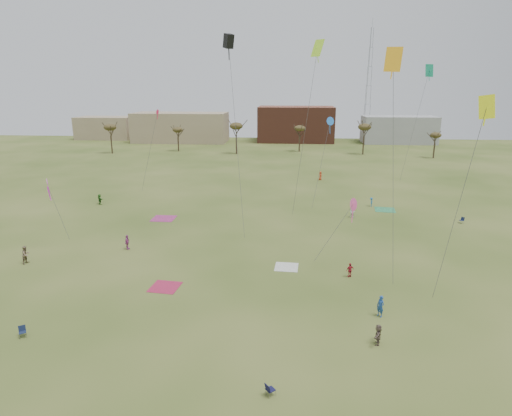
# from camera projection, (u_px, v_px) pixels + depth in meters

# --- Properties ---
(ground) EXTENTS (260.00, 260.00, 0.00)m
(ground) POSITION_uv_depth(u_px,v_px,m) (245.00, 305.00, 37.54)
(ground) COLOR #344917
(ground) RESTS_ON ground
(flyer_near_right) EXTENTS (0.77, 0.81, 1.86)m
(flyer_near_right) POSITION_uv_depth(u_px,v_px,m) (380.00, 306.00, 35.48)
(flyer_near_right) COLOR navy
(flyer_near_right) RESTS_ON ground
(spectator_fore_a) EXTENTS (0.93, 0.70, 1.47)m
(spectator_fore_a) POSITION_uv_depth(u_px,v_px,m) (350.00, 270.00, 42.96)
(spectator_fore_a) COLOR #AF1E2F
(spectator_fore_a) RESTS_ON ground
(spectator_fore_b) EXTENTS (0.90, 1.08, 1.98)m
(spectator_fore_b) POSITION_uv_depth(u_px,v_px,m) (26.00, 255.00, 46.26)
(spectator_fore_b) COLOR #7C684F
(spectator_fore_b) RESTS_ON ground
(spectator_fore_c) EXTENTS (0.88, 1.56, 1.60)m
(spectator_fore_c) POSITION_uv_depth(u_px,v_px,m) (378.00, 335.00, 31.64)
(spectator_fore_c) COLOR brown
(spectator_fore_c) RESTS_ON ground
(spectator_mid_d) EXTENTS (0.43, 1.03, 1.76)m
(spectator_mid_d) POSITION_uv_depth(u_px,v_px,m) (127.00, 242.00, 50.30)
(spectator_mid_d) COLOR #A84690
(spectator_mid_d) RESTS_ON ground
(spectator_mid_e) EXTENTS (0.97, 0.85, 1.69)m
(spectator_mid_e) POSITION_uv_depth(u_px,v_px,m) (353.00, 212.00, 62.68)
(spectator_mid_e) COLOR silver
(spectator_mid_e) RESTS_ON ground
(flyer_far_a) EXTENTS (1.52, 1.41, 1.70)m
(flyer_far_a) POSITION_uv_depth(u_px,v_px,m) (100.00, 199.00, 69.72)
(flyer_far_a) COLOR #2E6C24
(flyer_far_a) RESTS_ON ground
(flyer_far_b) EXTENTS (0.86, 1.02, 1.79)m
(flyer_far_b) POSITION_uv_depth(u_px,v_px,m) (320.00, 176.00, 88.07)
(flyer_far_b) COLOR #BC4120
(flyer_far_b) RESTS_ON ground
(flyer_far_c) EXTENTS (0.69, 1.01, 1.45)m
(flyer_far_c) POSITION_uv_depth(u_px,v_px,m) (371.00, 202.00, 68.59)
(flyer_far_c) COLOR #1F5D8F
(flyer_far_c) RESTS_ON ground
(blanket_red) EXTENTS (2.94, 2.94, 0.03)m
(blanket_red) POSITION_uv_depth(u_px,v_px,m) (165.00, 287.00, 40.95)
(blanket_red) COLOR #A82145
(blanket_red) RESTS_ON ground
(blanket_cream) EXTENTS (2.58, 2.58, 0.03)m
(blanket_cream) POSITION_uv_depth(u_px,v_px,m) (286.00, 267.00, 45.49)
(blanket_cream) COLOR silver
(blanket_cream) RESTS_ON ground
(blanket_plum) EXTENTS (3.27, 3.27, 0.03)m
(blanket_plum) POSITION_uv_depth(u_px,v_px,m) (164.00, 219.00, 62.33)
(blanket_plum) COLOR #9D306E
(blanket_plum) RESTS_ON ground
(blanket_olive) EXTENTS (3.39, 3.39, 0.03)m
(blanket_olive) POSITION_uv_depth(u_px,v_px,m) (385.00, 210.00, 66.80)
(blanket_olive) COLOR #318752
(blanket_olive) RESTS_ON ground
(camp_chair_left) EXTENTS (0.72, 0.73, 0.87)m
(camp_chair_left) POSITION_uv_depth(u_px,v_px,m) (23.00, 334.00, 32.71)
(camp_chair_left) COLOR #151F3B
(camp_chair_left) RESTS_ON ground
(camp_chair_center) EXTENTS (0.74, 0.73, 0.87)m
(camp_chair_center) POSITION_uv_depth(u_px,v_px,m) (270.00, 392.00, 26.49)
(camp_chair_center) COLOR #131335
(camp_chair_center) RESTS_ON ground
(camp_chair_right) EXTENTS (0.74, 0.73, 0.87)m
(camp_chair_right) POSITION_uv_depth(u_px,v_px,m) (462.00, 221.00, 60.12)
(camp_chair_right) COLOR #161F3C
(camp_chair_right) RESTS_ON ground
(kites_aloft) EXTENTS (64.72, 51.40, 23.39)m
(kites_aloft) POSITION_uv_depth(u_px,v_px,m) (254.00, 82.00, 51.05)
(kites_aloft) COLOR #F2A519
(kites_aloft) RESTS_ON ground
(tree_line) EXTENTS (117.44, 49.32, 8.91)m
(tree_line) POSITION_uv_depth(u_px,v_px,m) (267.00, 132.00, 111.72)
(tree_line) COLOR #3A2B1E
(tree_line) RESTS_ON ground
(building_tan) EXTENTS (32.00, 14.00, 10.00)m
(building_tan) POSITION_uv_depth(u_px,v_px,m) (181.00, 127.00, 149.28)
(building_tan) COLOR #937F60
(building_tan) RESTS_ON ground
(building_brick) EXTENTS (26.00, 16.00, 12.00)m
(building_brick) POSITION_uv_depth(u_px,v_px,m) (296.00, 124.00, 150.58)
(building_brick) COLOR brown
(building_brick) RESTS_ON ground
(building_grey) EXTENTS (24.00, 12.00, 9.00)m
(building_grey) POSITION_uv_depth(u_px,v_px,m) (398.00, 130.00, 146.26)
(building_grey) COLOR gray
(building_grey) RESTS_ON ground
(building_tan_west) EXTENTS (20.00, 12.00, 8.00)m
(building_tan_west) POSITION_uv_depth(u_px,v_px,m) (106.00, 128.00, 158.68)
(building_tan_west) COLOR #937F60
(building_tan_west) RESTS_ON ground
(radio_tower) EXTENTS (1.51, 1.72, 41.00)m
(radio_tower) POSITION_uv_depth(u_px,v_px,m) (368.00, 85.00, 149.78)
(radio_tower) COLOR #9EA3A8
(radio_tower) RESTS_ON ground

